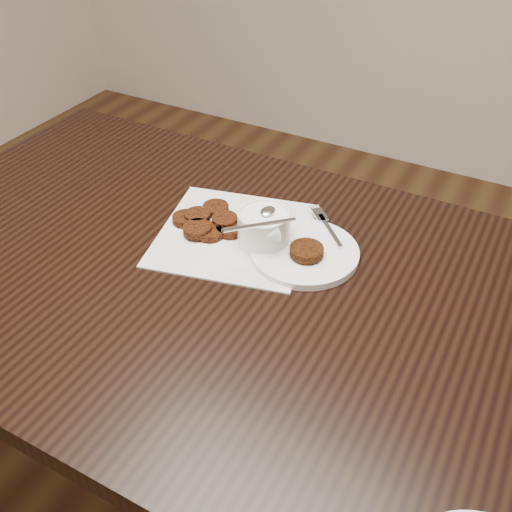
{
  "coord_description": "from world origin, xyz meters",
  "views": [
    {
      "loc": [
        0.44,
        -0.57,
        1.4
      ],
      "look_at": [
        0.07,
        0.1,
        0.8
      ],
      "focal_mm": 40.94,
      "sensor_mm": 36.0,
      "label": 1
    }
  ],
  "objects": [
    {
      "name": "plate_with_patty",
      "position": [
        0.12,
        0.2,
        0.76
      ],
      "size": [
        0.28,
        0.28,
        0.03
      ],
      "primitive_type": null,
      "rotation": [
        0.0,
        0.0,
        -0.8
      ],
      "color": "white",
      "rests_on": "table"
    },
    {
      "name": "sauce_ramekin",
      "position": [
        0.04,
        0.19,
        0.82
      ],
      "size": [
        0.17,
        0.17,
        0.13
      ],
      "primitive_type": null,
      "rotation": [
        0.0,
        0.0,
        -0.41
      ],
      "color": "white",
      "rests_on": "napkin"
    },
    {
      "name": "napkin",
      "position": [
        -0.02,
        0.19,
        0.75
      ],
      "size": [
        0.33,
        0.33,
        0.0
      ],
      "primitive_type": "cube",
      "rotation": [
        0.0,
        0.0,
        0.23
      ],
      "color": "white",
      "rests_on": "table"
    },
    {
      "name": "patty_cluster",
      "position": [
        -0.08,
        0.19,
        0.76
      ],
      "size": [
        0.24,
        0.24,
        0.02
      ],
      "primitive_type": null,
      "rotation": [
        0.0,
        0.0,
        0.29
      ],
      "color": "#58260B",
      "rests_on": "napkin"
    },
    {
      "name": "table",
      "position": [
        -0.03,
        0.09,
        0.38
      ],
      "size": [
        1.28,
        0.82,
        0.75
      ],
      "primitive_type": "cube",
      "color": "black",
      "rests_on": "floor"
    }
  ]
}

